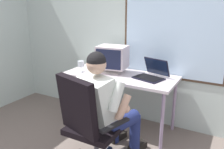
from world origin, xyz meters
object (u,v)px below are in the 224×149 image
object	(u,v)px
crt_monitor	(112,57)
wine_glass	(81,64)
person_seated	(106,105)
office_chair	(87,119)
laptop	(152,73)
desk	(120,79)

from	to	relation	value
crt_monitor	wine_glass	size ratio (longest dim) A/B	2.69
person_seated	office_chair	bearing A→B (deg)	-104.49
person_seated	crt_monitor	world-z (taller)	person_seated
office_chair	laptop	world-z (taller)	office_chair
crt_monitor	laptop	world-z (taller)	crt_monitor
crt_monitor	person_seated	bearing A→B (deg)	-65.93
person_seated	crt_monitor	xyz separation A→B (m)	(-0.33, 0.73, 0.32)
desk	office_chair	world-z (taller)	office_chair
person_seated	wine_glass	distance (m)	0.92
desk	wine_glass	world-z (taller)	wine_glass
office_chair	wine_glass	bearing A→B (deg)	128.85
laptop	crt_monitor	bearing A→B (deg)	-176.38
desk	wine_glass	bearing A→B (deg)	-164.24
desk	wine_glass	xyz separation A→B (m)	(-0.52, -0.15, 0.17)
office_chair	person_seated	world-z (taller)	person_seated
office_chair	crt_monitor	distance (m)	1.09
wine_glass	laptop	bearing A→B (deg)	13.49
person_seated	laptop	xyz separation A→B (m)	(0.22, 0.77, 0.18)
crt_monitor	laptop	size ratio (longest dim) A/B	0.98
office_chair	laptop	distance (m)	1.08
desk	crt_monitor	size ratio (longest dim) A/B	3.53
desk	crt_monitor	xyz separation A→B (m)	(-0.14, 0.04, 0.27)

